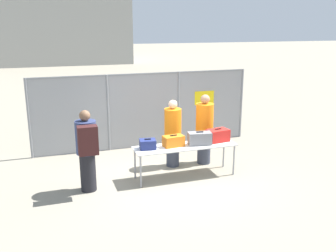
{
  "coord_description": "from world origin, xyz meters",
  "views": [
    {
      "loc": [
        -2.58,
        -7.45,
        3.33
      ],
      "look_at": [
        0.09,
        0.54,
        1.05
      ],
      "focal_mm": 40.0,
      "sensor_mm": 36.0,
      "label": 1
    }
  ],
  "objects_px": {
    "inspection_table": "(185,148)",
    "security_worker_near": "(173,132)",
    "suitcase_grey": "(200,138)",
    "security_worker_far": "(204,128)",
    "suitcase_orange": "(173,141)",
    "traveler_hooded": "(87,148)",
    "utility_trailer": "(169,110)",
    "suitcase_red": "(218,135)",
    "suitcase_navy": "(148,144)"
  },
  "relations": [
    {
      "from": "suitcase_navy",
      "to": "suitcase_grey",
      "type": "relative_size",
      "value": 0.69
    },
    {
      "from": "security_worker_near",
      "to": "security_worker_far",
      "type": "distance_m",
      "value": 0.8
    },
    {
      "from": "suitcase_orange",
      "to": "security_worker_near",
      "type": "relative_size",
      "value": 0.29
    },
    {
      "from": "utility_trailer",
      "to": "inspection_table",
      "type": "bearing_deg",
      "value": -104.61
    },
    {
      "from": "suitcase_red",
      "to": "security_worker_far",
      "type": "xyz_separation_m",
      "value": [
        -0.08,
        0.59,
        0.02
      ]
    },
    {
      "from": "inspection_table",
      "to": "security_worker_near",
      "type": "xyz_separation_m",
      "value": [
        -0.04,
        0.72,
        0.16
      ]
    },
    {
      "from": "suitcase_orange",
      "to": "traveler_hooded",
      "type": "relative_size",
      "value": 0.28
    },
    {
      "from": "suitcase_red",
      "to": "security_worker_near",
      "type": "relative_size",
      "value": 0.32
    },
    {
      "from": "suitcase_orange",
      "to": "suitcase_red",
      "type": "xyz_separation_m",
      "value": [
        1.09,
        0.03,
        0.02
      ]
    },
    {
      "from": "inspection_table",
      "to": "security_worker_far",
      "type": "height_order",
      "value": "security_worker_far"
    },
    {
      "from": "inspection_table",
      "to": "suitcase_navy",
      "type": "xyz_separation_m",
      "value": [
        -0.85,
        0.06,
        0.16
      ]
    },
    {
      "from": "suitcase_orange",
      "to": "utility_trailer",
      "type": "height_order",
      "value": "suitcase_orange"
    },
    {
      "from": "suitcase_orange",
      "to": "security_worker_near",
      "type": "distance_m",
      "value": 0.71
    },
    {
      "from": "suitcase_navy",
      "to": "suitcase_grey",
      "type": "distance_m",
      "value": 1.19
    },
    {
      "from": "inspection_table",
      "to": "traveler_hooded",
      "type": "relative_size",
      "value": 1.35
    },
    {
      "from": "suitcase_navy",
      "to": "suitcase_red",
      "type": "distance_m",
      "value": 1.68
    },
    {
      "from": "inspection_table",
      "to": "suitcase_grey",
      "type": "xyz_separation_m",
      "value": [
        0.34,
        -0.03,
        0.19
      ]
    },
    {
      "from": "suitcase_red",
      "to": "security_worker_far",
      "type": "distance_m",
      "value": 0.6
    },
    {
      "from": "suitcase_orange",
      "to": "security_worker_far",
      "type": "relative_size",
      "value": 0.28
    },
    {
      "from": "suitcase_navy",
      "to": "suitcase_red",
      "type": "xyz_separation_m",
      "value": [
        1.68,
        0.01,
        0.04
      ]
    },
    {
      "from": "security_worker_near",
      "to": "suitcase_orange",
      "type": "bearing_deg",
      "value": 79.19
    },
    {
      "from": "suitcase_grey",
      "to": "utility_trailer",
      "type": "xyz_separation_m",
      "value": [
        0.93,
        4.9,
        -0.46
      ]
    },
    {
      "from": "traveler_hooded",
      "to": "utility_trailer",
      "type": "height_order",
      "value": "traveler_hooded"
    },
    {
      "from": "security_worker_far",
      "to": "suitcase_orange",
      "type": "bearing_deg",
      "value": 35.93
    },
    {
      "from": "suitcase_orange",
      "to": "traveler_hooded",
      "type": "bearing_deg",
      "value": -175.39
    },
    {
      "from": "suitcase_red",
      "to": "traveler_hooded",
      "type": "bearing_deg",
      "value": -176.49
    },
    {
      "from": "inspection_table",
      "to": "suitcase_red",
      "type": "bearing_deg",
      "value": 4.9
    },
    {
      "from": "suitcase_orange",
      "to": "suitcase_grey",
      "type": "xyz_separation_m",
      "value": [
        0.6,
        -0.07,
        0.02
      ]
    },
    {
      "from": "suitcase_orange",
      "to": "suitcase_grey",
      "type": "distance_m",
      "value": 0.6
    },
    {
      "from": "security_worker_near",
      "to": "traveler_hooded",
      "type": "bearing_deg",
      "value": 28.59
    },
    {
      "from": "traveler_hooded",
      "to": "suitcase_red",
      "type": "bearing_deg",
      "value": -0.84
    },
    {
      "from": "suitcase_red",
      "to": "security_worker_far",
      "type": "relative_size",
      "value": 0.3
    },
    {
      "from": "suitcase_orange",
      "to": "inspection_table",
      "type": "bearing_deg",
      "value": -8.81
    },
    {
      "from": "inspection_table",
      "to": "security_worker_near",
      "type": "bearing_deg",
      "value": 93.43
    },
    {
      "from": "suitcase_orange",
      "to": "suitcase_red",
      "type": "relative_size",
      "value": 0.92
    },
    {
      "from": "suitcase_red",
      "to": "utility_trailer",
      "type": "height_order",
      "value": "suitcase_red"
    },
    {
      "from": "suitcase_red",
      "to": "security_worker_far",
      "type": "bearing_deg",
      "value": 97.38
    },
    {
      "from": "suitcase_red",
      "to": "security_worker_far",
      "type": "height_order",
      "value": "security_worker_far"
    },
    {
      "from": "security_worker_near",
      "to": "utility_trailer",
      "type": "height_order",
      "value": "security_worker_near"
    },
    {
      "from": "suitcase_red",
      "to": "traveler_hooded",
      "type": "height_order",
      "value": "traveler_hooded"
    },
    {
      "from": "security_worker_far",
      "to": "suitcase_red",
      "type": "bearing_deg",
      "value": 101.89
    },
    {
      "from": "suitcase_navy",
      "to": "suitcase_red",
      "type": "bearing_deg",
      "value": 0.41
    },
    {
      "from": "inspection_table",
      "to": "suitcase_grey",
      "type": "bearing_deg",
      "value": -4.43
    },
    {
      "from": "suitcase_orange",
      "to": "suitcase_navy",
      "type": "bearing_deg",
      "value": 178.2
    },
    {
      "from": "suitcase_orange",
      "to": "security_worker_far",
      "type": "xyz_separation_m",
      "value": [
        1.02,
        0.62,
        0.04
      ]
    },
    {
      "from": "suitcase_navy",
      "to": "suitcase_grey",
      "type": "height_order",
      "value": "suitcase_grey"
    },
    {
      "from": "suitcase_orange",
      "to": "security_worker_near",
      "type": "xyz_separation_m",
      "value": [
        0.22,
        0.68,
        -0.01
      ]
    },
    {
      "from": "inspection_table",
      "to": "traveler_hooded",
      "type": "bearing_deg",
      "value": -177.03
    },
    {
      "from": "suitcase_orange",
      "to": "security_worker_near",
      "type": "height_order",
      "value": "security_worker_near"
    },
    {
      "from": "suitcase_grey",
      "to": "suitcase_red",
      "type": "bearing_deg",
      "value": 11.1
    }
  ]
}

